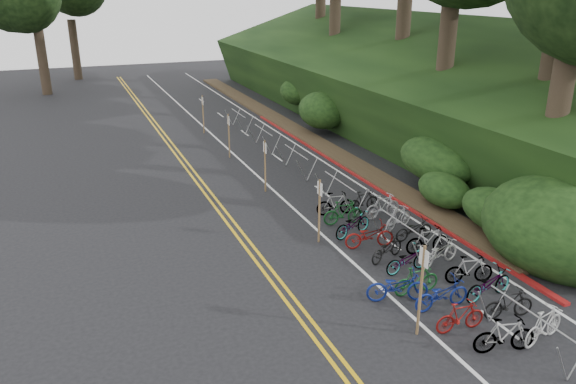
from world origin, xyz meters
name	(u,v)px	position (x,y,z in m)	size (l,w,h in m)	color
ground	(371,311)	(0.00, 0.00, 0.00)	(120.00, 120.00, 0.00)	black
road_markings	(273,197)	(0.63, 10.10, 0.00)	(7.47, 80.00, 0.01)	gold
red_curb	(351,172)	(5.70, 12.00, 0.05)	(0.25, 28.00, 0.10)	maroon
embankment	(400,92)	(12.96, 19.04, 2.57)	(14.30, 48.14, 9.11)	black
bike_rack_front	(529,322)	(2.93, -3.16, 0.84)	(1.13, 3.00, 1.15)	gray
bike_racks_rest	(296,157)	(3.00, 13.00, 0.85)	(1.14, 23.00, 1.17)	gray
signpost_near	(421,285)	(0.62, -1.50, 1.56)	(0.08, 0.40, 2.74)	brown
signposts_rest	(245,146)	(0.60, 14.00, 1.43)	(0.08, 18.40, 2.50)	brown
bike_front	(397,286)	(1.05, 0.23, 0.51)	(1.93, 0.67, 1.01)	navy
bike_valet	(415,251)	(2.94, 2.10, 0.49)	(3.08, 12.02, 1.05)	slate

